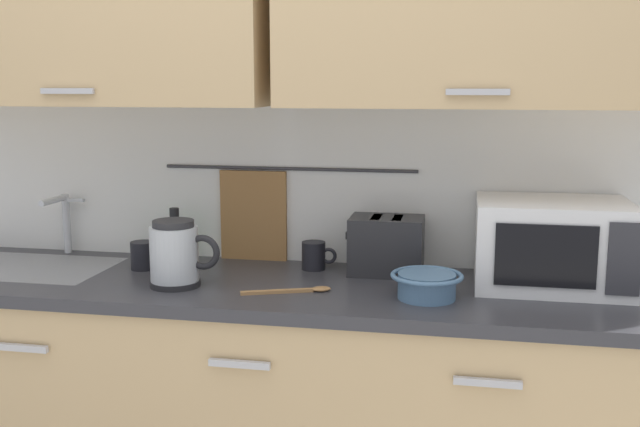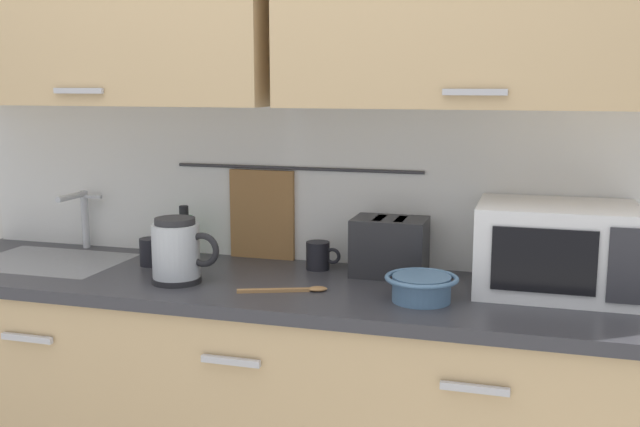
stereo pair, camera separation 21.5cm
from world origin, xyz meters
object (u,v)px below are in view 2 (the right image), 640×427
object	(u,v)px
electric_kettle	(177,251)
mug_by_kettle	(319,256)
mug_near_sink	(152,252)
wooden_spoon	(294,290)
microwave	(556,249)
toaster	(390,246)
mixing_bowl	(421,286)
dish_soap_bottle	(185,236)

from	to	relation	value
electric_kettle	mug_by_kettle	distance (m)	0.48
mug_near_sink	wooden_spoon	xyz separation A→B (m)	(0.58, -0.18, -0.04)
electric_kettle	mug_by_kettle	xyz separation A→B (m)	(0.38, 0.29, -0.05)
microwave	toaster	distance (m)	0.52
toaster	wooden_spoon	xyz separation A→B (m)	(-0.24, -0.28, -0.09)
electric_kettle	mug_near_sink	bearing A→B (deg)	136.75
electric_kettle	mug_near_sink	distance (m)	0.27
electric_kettle	mixing_bowl	xyz separation A→B (m)	(0.77, 0.01, -0.06)
toaster	mug_by_kettle	xyz separation A→B (m)	(-0.25, 0.01, -0.05)
microwave	wooden_spoon	size ratio (longest dim) A/B	1.72
dish_soap_bottle	mug_by_kettle	distance (m)	0.50
toaster	wooden_spoon	distance (m)	0.38
dish_soap_bottle	microwave	bearing A→B (deg)	-2.96
dish_soap_bottle	mug_near_sink	size ratio (longest dim) A/B	1.63
mixing_bowl	microwave	bearing A→B (deg)	29.17
dish_soap_bottle	mug_by_kettle	world-z (taller)	dish_soap_bottle
dish_soap_bottle	toaster	size ratio (longest dim) A/B	0.77
toaster	mixing_bowl	bearing A→B (deg)	-61.36
wooden_spoon	dish_soap_bottle	bearing A→B (deg)	150.81
electric_kettle	dish_soap_bottle	distance (m)	0.31
mixing_bowl	wooden_spoon	xyz separation A→B (m)	(-0.39, -0.01, -0.04)
mixing_bowl	electric_kettle	bearing A→B (deg)	-179.16
mug_by_kettle	toaster	bearing A→B (deg)	-1.47
microwave	mixing_bowl	world-z (taller)	microwave
toaster	dish_soap_bottle	bearing A→B (deg)	179.91
mixing_bowl	wooden_spoon	world-z (taller)	mixing_bowl
mug_near_sink	dish_soap_bottle	bearing A→B (deg)	54.83
microwave	electric_kettle	bearing A→B (deg)	-169.21
mug_by_kettle	wooden_spoon	world-z (taller)	mug_by_kettle
wooden_spoon	electric_kettle	bearing A→B (deg)	-179.65
dish_soap_bottle	toaster	distance (m)	0.74
wooden_spoon	toaster	bearing A→B (deg)	49.38
electric_kettle	toaster	xyz separation A→B (m)	(0.63, 0.28, -0.01)
mug_near_sink	toaster	distance (m)	0.82
mug_near_sink	wooden_spoon	world-z (taller)	mug_near_sink
dish_soap_bottle	mixing_bowl	world-z (taller)	dish_soap_bottle
dish_soap_bottle	mug_by_kettle	size ratio (longest dim) A/B	1.63
dish_soap_bottle	wooden_spoon	world-z (taller)	dish_soap_bottle
mixing_bowl	toaster	size ratio (longest dim) A/B	0.84
mixing_bowl	mug_near_sink	bearing A→B (deg)	170.14
dish_soap_bottle	mug_near_sink	distance (m)	0.13
microwave	toaster	world-z (taller)	microwave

